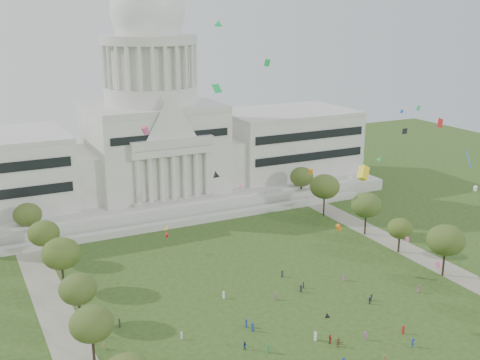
{
  "coord_description": "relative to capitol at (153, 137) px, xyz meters",
  "views": [
    {
      "loc": [
        -65.24,
        -85.86,
        65.3
      ],
      "look_at": [
        0.0,
        45.0,
        24.0
      ],
      "focal_mm": 45.0,
      "sensor_mm": 36.0,
      "label": 1
    }
  ],
  "objects": [
    {
      "name": "ground",
      "position": [
        0.0,
        -113.59,
        -22.3
      ],
      "size": [
        400.0,
        400.0,
        0.0
      ],
      "primitive_type": "plane",
      "color": "#2C461A",
      "rests_on": "ground"
    },
    {
      "name": "capitol",
      "position": [
        0.0,
        0.0,
        0.0
      ],
      "size": [
        160.0,
        64.5,
        91.3
      ],
      "color": "#B9B5AC",
      "rests_on": "ground"
    },
    {
      "name": "path_left",
      "position": [
        -48.0,
        -83.59,
        -22.28
      ],
      "size": [
        8.0,
        160.0,
        0.04
      ],
      "primitive_type": "cube",
      "color": "gray",
      "rests_on": "ground"
    },
    {
      "name": "path_right",
      "position": [
        48.0,
        -83.59,
        -22.28
      ],
      "size": [
        8.0,
        160.0,
        0.04
      ],
      "primitive_type": "cube",
      "color": "gray",
      "rests_on": "ground"
    },
    {
      "name": "row_tree_l_2",
      "position": [
        -45.04,
        -96.29,
        -13.79
      ],
      "size": [
        8.42,
        8.42,
        11.97
      ],
      "color": "black",
      "rests_on": "ground"
    },
    {
      "name": "row_tree_r_2",
      "position": [
        44.17,
        -96.15,
        -12.64
      ],
      "size": [
        9.55,
        9.55,
        13.58
      ],
      "color": "black",
      "rests_on": "ground"
    },
    {
      "name": "row_tree_l_3",
      "position": [
        -44.09,
        -79.67,
        -14.09
      ],
      "size": [
        8.12,
        8.12,
        11.55
      ],
      "color": "black",
      "rests_on": "ground"
    },
    {
      "name": "row_tree_r_3",
      "position": [
        44.4,
        -79.1,
        -15.21
      ],
      "size": [
        7.01,
        7.01,
        9.98
      ],
      "color": "black",
      "rests_on": "ground"
    },
    {
      "name": "row_tree_l_4",
      "position": [
        -44.08,
        -61.17,
        -12.9
      ],
      "size": [
        9.29,
        9.29,
        13.21
      ],
      "color": "black",
      "rests_on": "ground"
    },
    {
      "name": "row_tree_r_4",
      "position": [
        44.76,
        -63.55,
        -13.01
      ],
      "size": [
        9.19,
        9.19,
        13.06
      ],
      "color": "black",
      "rests_on": "ground"
    },
    {
      "name": "row_tree_l_5",
      "position": [
        -45.22,
        -42.58,
        -13.88
      ],
      "size": [
        8.33,
        8.33,
        11.85
      ],
      "color": "black",
      "rests_on": "ground"
    },
    {
      "name": "row_tree_r_5",
      "position": [
        43.49,
        -43.4,
        -12.37
      ],
      "size": [
        9.82,
        9.82,
        13.96
      ],
      "color": "black",
      "rests_on": "ground"
    },
    {
      "name": "row_tree_l_6",
      "position": [
        -46.87,
        -24.45,
        -14.02
      ],
      "size": [
        8.19,
        8.19,
        11.64
      ],
      "color": "black",
      "rests_on": "ground"
    },
    {
      "name": "row_tree_r_6",
      "position": [
        45.96,
        -25.46,
        -13.79
      ],
      "size": [
        8.42,
        8.42,
        11.97
      ],
      "color": "black",
      "rests_on": "ground"
    },
    {
      "name": "person_0",
      "position": [
        31.92,
        -100.82,
        -21.39
      ],
      "size": [
        0.96,
        1.05,
        1.8
      ],
      "primitive_type": "imported",
      "rotation": [
        0.0,
        0.0,
        5.29
      ],
      "color": "#994C8C",
      "rests_on": "ground"
    },
    {
      "name": "person_2",
      "position": [
        19.16,
        -99.14,
        -21.5
      ],
      "size": [
        0.91,
        0.86,
        1.6
      ],
      "primitive_type": "imported",
      "rotation": [
        0.0,
        0.0,
        0.66
      ],
      "color": "navy",
      "rests_on": "ground"
    },
    {
      "name": "person_3",
      "position": [
        6.93,
        -112.47,
        -21.36
      ],
      "size": [
        0.62,
        1.21,
        1.86
      ],
      "primitive_type": "imported",
      "rotation": [
        0.0,
        0.0,
        4.71
      ],
      "color": "#994C8C",
      "rests_on": "ground"
    },
    {
      "name": "person_4",
      "position": [
        -0.33,
        -110.28,
        -21.33
      ],
      "size": [
        0.65,
        1.14,
        1.92
      ],
      "primitive_type": "imported",
      "rotation": [
        0.0,
        0.0,
        4.68
      ],
      "color": "#B21E1E",
      "rests_on": "ground"
    },
    {
      "name": "person_5",
      "position": [
        0.35,
        -112.17,
        -21.28
      ],
      "size": [
        1.62,
        1.99,
        2.02
      ],
      "primitive_type": "imported",
      "rotation": [
        0.0,
        0.0,
        2.13
      ],
      "color": "olive",
      "rests_on": "ground"
    },
    {
      "name": "person_8",
      "position": [
        -16.96,
        -104.65,
        -21.41
      ],
      "size": [
        1.01,
        0.93,
        1.77
      ],
      "primitive_type": "imported",
      "rotation": [
        0.0,
        0.0,
        2.51
      ],
      "color": "navy",
      "rests_on": "ground"
    },
    {
      "name": "person_9",
      "position": [
        13.8,
        -118.91,
        -21.34
      ],
      "size": [
        0.98,
        1.38,
        1.92
      ],
      "primitive_type": "imported",
      "rotation": [
        0.0,
        0.0,
        1.26
      ],
      "color": "navy",
      "rests_on": "ground"
    },
    {
      "name": "person_10",
      "position": [
        17.68,
        -100.32,
        -21.42
      ],
      "size": [
        0.82,
        1.14,
        1.76
      ],
      "primitive_type": "imported",
      "rotation": [
        0.0,
        0.0,
        1.85
      ],
      "color": "#26262B",
      "rests_on": "ground"
    },
    {
      "name": "distant_crowd",
      "position": [
        -12.9,
        -100.17,
        -21.41
      ],
      "size": [
        62.11,
        42.71,
        1.94
      ],
      "color": "#B21E1E",
      "rests_on": "ground"
    },
    {
      "name": "kite_swarm",
      "position": [
        1.49,
        -104.51,
        7.82
      ],
      "size": [
        96.14,
        99.96,
        60.33
      ],
      "color": "blue",
      "rests_on": "ground"
    }
  ]
}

